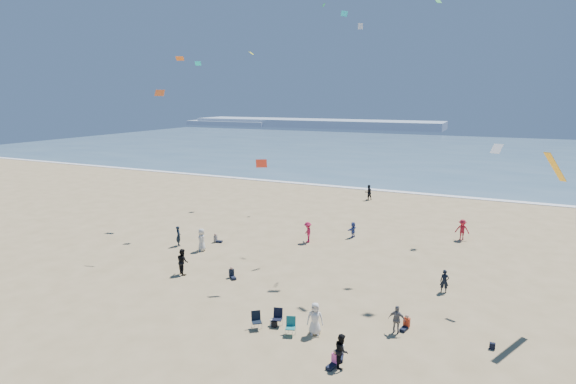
% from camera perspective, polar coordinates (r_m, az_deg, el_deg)
% --- Properties ---
extents(ground, '(220.00, 220.00, 0.00)m').
position_cam_1_polar(ground, '(24.49, -12.95, -19.85)').
color(ground, tan).
rests_on(ground, ground).
extents(ocean, '(220.00, 100.00, 0.06)m').
position_cam_1_polar(ocean, '(112.72, 17.93, 4.86)').
color(ocean, '#476B84').
rests_on(ocean, ground).
extents(surf_line, '(220.00, 1.20, 0.08)m').
position_cam_1_polar(surf_line, '(63.91, 12.35, 0.16)').
color(surf_line, white).
rests_on(surf_line, ground).
extents(headland_far, '(110.00, 20.00, 3.20)m').
position_cam_1_polar(headland_far, '(200.39, 3.32, 8.72)').
color(headland_far, '#7A8EA8').
rests_on(headland_far, ground).
extents(headland_near, '(40.00, 14.00, 2.00)m').
position_cam_1_polar(headland_near, '(213.98, -7.32, 8.68)').
color(headland_near, '#7A8EA8').
rests_on(headland_near, ground).
extents(standing_flyers, '(34.82, 42.68, 1.94)m').
position_cam_1_polar(standing_flyers, '(34.57, 7.96, -8.27)').
color(standing_flyers, black).
rests_on(standing_flyers, ground).
extents(seated_group, '(19.27, 14.36, 0.84)m').
position_cam_1_polar(seated_group, '(29.22, 0.42, -13.09)').
color(seated_group, white).
rests_on(seated_group, ground).
extents(chair_cluster, '(2.80, 1.59, 1.00)m').
position_cam_1_polar(chair_cluster, '(26.08, -1.70, -16.15)').
color(chair_cluster, black).
rests_on(chair_cluster, ground).
extents(white_tote, '(0.35, 0.20, 0.40)m').
position_cam_1_polar(white_tote, '(26.64, -1.87, -16.24)').
color(white_tote, white).
rests_on(white_tote, ground).
extents(black_backpack, '(0.30, 0.22, 0.38)m').
position_cam_1_polar(black_backpack, '(26.53, -1.74, -16.39)').
color(black_backpack, black).
rests_on(black_backpack, ground).
extents(navy_bag, '(0.28, 0.18, 0.34)m').
position_cam_1_polar(navy_bag, '(26.74, 24.51, -17.36)').
color(navy_bag, black).
rests_on(navy_bag, ground).
extents(kites_aloft, '(37.57, 38.95, 27.75)m').
position_cam_1_polar(kites_aloft, '(29.09, 17.53, 15.48)').
color(kites_aloft, '#DD4A0D').
rests_on(kites_aloft, ground).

